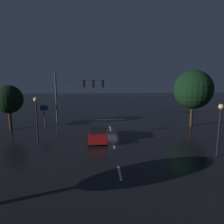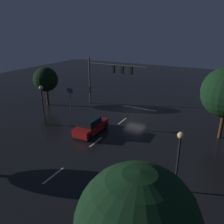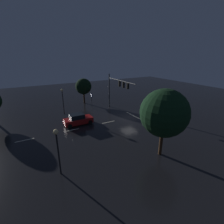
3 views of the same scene
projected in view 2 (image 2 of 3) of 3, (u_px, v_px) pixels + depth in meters
ground_plane at (135, 111)px, 30.10m from camera, size 80.00×80.00×0.00m
traffic_signal_assembly at (109, 73)px, 30.25m from camera, size 8.66×0.47×6.69m
lane_dash_far at (122, 121)px, 26.79m from camera, size 0.16×2.20×0.01m
lane_dash_mid at (96, 142)px, 21.84m from camera, size 0.16×2.20×0.01m
lane_dash_near at (54, 175)px, 16.88m from camera, size 0.16×2.20×0.01m
stop_bar at (139, 108)px, 31.10m from camera, size 5.00×0.16×0.01m
car_approaching at (91, 126)px, 23.50m from camera, size 1.91×4.37×1.70m
street_lamp_left_kerb at (179, 150)px, 14.20m from camera, size 0.44×0.44×4.42m
street_lamp_right_kerb at (42, 98)px, 24.62m from camera, size 0.44×0.44×4.59m
route_sign at (70, 94)px, 30.01m from camera, size 0.90×0.10×2.96m
tree_right_far at (46, 80)px, 31.19m from camera, size 3.40×3.40×5.42m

